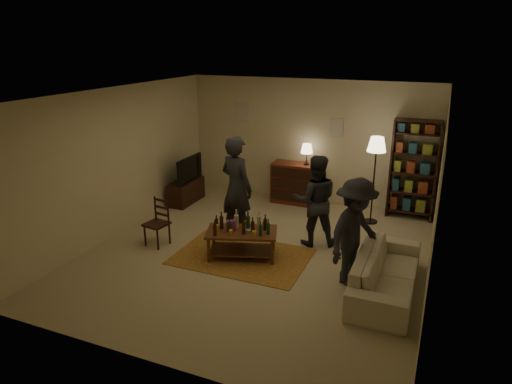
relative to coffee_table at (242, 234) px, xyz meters
The scene contains 13 objects.
floor 0.49m from the coffee_table, 47.14° to the left, with size 6.00×6.00×0.00m, color #C6B793.
room_shell 3.50m from the coffee_table, 98.42° to the left, with size 6.00×6.00×6.00m.
rug 0.41m from the coffee_table, 67.21° to the right, with size 2.20×1.50×0.01m, color brown.
coffee_table is the anchor object (origin of this frame).
dining_chair 1.58m from the coffee_table, behind, with size 0.43×0.43×0.86m.
tv_stand 3.02m from the coffee_table, 138.67° to the left, with size 0.40×1.00×1.06m.
dresser 2.91m from the coffee_table, 90.26° to the left, with size 1.00×0.50×1.36m.
bookshelf 3.89m from the coffee_table, 50.80° to the left, with size 0.90×0.34×2.02m.
floor_lamp 3.14m from the coffee_table, 53.64° to the left, with size 0.36×0.36×1.74m.
sofa 2.39m from the coffee_table, ahead, with size 2.08×0.81×0.61m, color beige.
person_left 1.00m from the coffee_table, 120.35° to the left, with size 0.69×0.46×1.90m, color #23242A.
person_right 1.43m from the coffee_table, 45.16° to the left, with size 0.79×0.62×1.64m, color #282930.
person_by_sofa 1.93m from the coffee_table, ahead, with size 1.06×0.61×1.64m, color #222229.
Camera 1 is at (2.71, -6.52, 3.51)m, focal length 32.00 mm.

